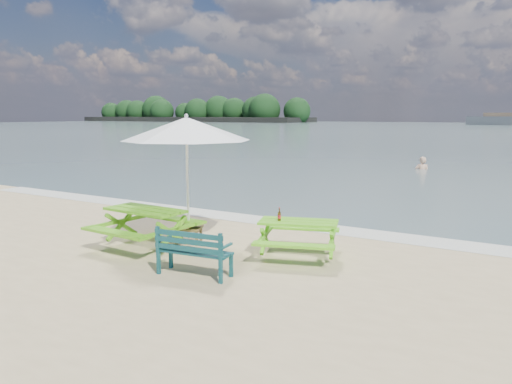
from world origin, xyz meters
The scene contains 9 objects.
foam_strip centered at (0.00, 4.60, 0.01)m, with size 22.00×0.90×0.01m, color silver.
island_headland centered at (-110.00, 140.00, 3.26)m, with size 90.00×22.00×7.60m.
picnic_table_left centered at (-1.26, 1.25, 0.38)m, with size 1.73×1.90×0.78m.
picnic_table_right centered at (1.63, 2.21, 0.33)m, with size 1.86×1.96×0.68m.
park_bench centered at (0.66, 0.36, 0.24)m, with size 1.29×0.57×0.77m.
side_table centered at (-0.75, 1.97, 0.18)m, with size 0.69×0.69×0.34m.
patio_umbrella centered at (-0.75, 1.97, 2.33)m, with size 3.44×3.44×2.56m.
beer_bottle centered at (1.32, 2.05, 0.76)m, with size 0.06×0.06×0.24m.
swimmer centered at (0.07, 18.81, -0.31)m, with size 0.76×0.59×1.82m.
Camera 1 is at (5.60, -5.87, 2.62)m, focal length 35.00 mm.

